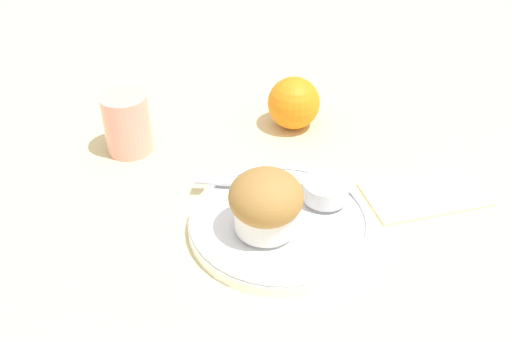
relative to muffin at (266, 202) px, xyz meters
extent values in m
plane|color=beige|center=(0.02, 0.03, -0.06)|extent=(3.00, 3.00, 0.00)
cylinder|color=white|center=(0.03, 0.01, -0.05)|extent=(0.22, 0.22, 0.01)
torus|color=white|center=(0.03, 0.01, -0.04)|extent=(0.22, 0.22, 0.01)
cylinder|color=silver|center=(0.00, 0.00, -0.02)|extent=(0.07, 0.07, 0.04)
ellipsoid|color=olive|center=(0.00, 0.00, 0.01)|extent=(0.09, 0.09, 0.06)
cylinder|color=silver|center=(0.09, 0.03, -0.02)|extent=(0.06, 0.06, 0.02)
cylinder|color=silver|center=(0.09, 0.03, -0.02)|extent=(0.05, 0.05, 0.00)
sphere|color=#4C194C|center=(0.02, 0.07, -0.03)|extent=(0.01, 0.01, 0.01)
sphere|color=#4C194C|center=(0.03, 0.07, -0.03)|extent=(0.01, 0.01, 0.01)
cube|color=silver|center=(0.03, 0.07, -0.03)|extent=(0.19, 0.08, 0.00)
sphere|color=orange|center=(0.11, 0.24, -0.02)|extent=(0.08, 0.08, 0.08)
cylinder|color=#E5998C|center=(-0.14, 0.23, -0.01)|extent=(0.07, 0.07, 0.09)
cube|color=beige|center=(0.22, 0.03, -0.05)|extent=(0.15, 0.09, 0.01)
camera|label=1|loc=(-0.14, -0.48, 0.41)|focal=40.00mm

